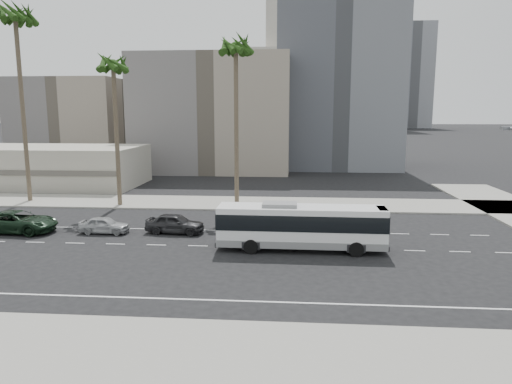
# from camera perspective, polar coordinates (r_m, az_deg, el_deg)

# --- Properties ---
(ground) EXTENTS (700.00, 700.00, 0.00)m
(ground) POSITION_cam_1_polar(r_m,az_deg,el_deg) (32.89, 3.29, -6.81)
(ground) COLOR black
(ground) RESTS_ON ground
(sidewalk_north) EXTENTS (120.00, 7.00, 0.15)m
(sidewalk_north) POSITION_cam_1_polar(r_m,az_deg,el_deg) (47.94, 3.69, -1.46)
(sidewalk_north) COLOR gray
(sidewalk_north) RESTS_ON ground
(sidewalk_south) EXTENTS (120.00, 7.00, 0.15)m
(sidewalk_south) POSITION_cam_1_polar(r_m,az_deg,el_deg) (18.53, 2.20, -20.33)
(sidewalk_south) COLOR gray
(sidewalk_south) RESTS_ON ground
(commercial_low) EXTENTS (22.00, 12.16, 5.00)m
(commercial_low) POSITION_cam_1_polar(r_m,az_deg,el_deg) (65.50, -23.43, 2.91)
(commercial_low) COLOR #B0AA99
(commercial_low) RESTS_ON ground
(midrise_beige_west) EXTENTS (24.00, 18.00, 18.00)m
(midrise_beige_west) POSITION_cam_1_polar(r_m,az_deg,el_deg) (77.56, -4.93, 9.42)
(midrise_beige_west) COLOR slate
(midrise_beige_west) RESTS_ON ground
(midrise_gray_center) EXTENTS (20.00, 20.00, 26.00)m
(midrise_gray_center) POSITION_cam_1_polar(r_m,az_deg,el_deg) (83.94, 9.75, 12.07)
(midrise_gray_center) COLOR #52555C
(midrise_gray_center) RESTS_ON ground
(midrise_beige_far) EXTENTS (18.00, 16.00, 15.00)m
(midrise_beige_far) POSITION_cam_1_polar(r_m,az_deg,el_deg) (90.22, -21.06, 7.90)
(midrise_beige_far) COLOR slate
(midrise_beige_far) RESTS_ON ground
(civic_tower) EXTENTS (42.00, 42.00, 129.00)m
(civic_tower) POSITION_cam_1_polar(r_m,az_deg,el_deg) (283.08, 4.07, 15.67)
(civic_tower) COLOR beige
(civic_tower) RESTS_ON ground
(highrise_right) EXTENTS (26.00, 26.00, 70.00)m
(highrise_right) POSITION_cam_1_polar(r_m,az_deg,el_deg) (266.51, 14.54, 14.94)
(highrise_right) COLOR slate
(highrise_right) RESTS_ON ground
(highrise_far) EXTENTS (22.00, 22.00, 60.00)m
(highrise_far) POSITION_cam_1_polar(r_m,az_deg,el_deg) (300.39, 18.32, 13.18)
(highrise_far) COLOR slate
(highrise_far) RESTS_ON ground
(city_bus) EXTENTS (11.42, 2.79, 3.27)m
(city_bus) POSITION_cam_1_polar(r_m,az_deg,el_deg) (32.11, 5.51, -4.08)
(city_bus) COLOR white
(city_bus) RESTS_ON ground
(car_a) EXTENTS (2.26, 4.71, 1.55)m
(car_a) POSITION_cam_1_polar(r_m,az_deg,el_deg) (37.13, -9.83, -3.78)
(car_a) COLOR #272729
(car_a) RESTS_ON ground
(car_b) EXTENTS (1.62, 3.88, 1.31)m
(car_b) POSITION_cam_1_polar(r_m,az_deg,el_deg) (38.44, -17.99, -3.83)
(car_b) COLOR #A4A6A8
(car_b) RESTS_ON ground
(car_c) EXTENTS (3.06, 6.22, 1.70)m
(car_c) POSITION_cam_1_polar(r_m,az_deg,el_deg) (41.26, -27.06, -3.25)
(car_c) COLOR black
(car_c) RESTS_ON ground
(palm_near) EXTENTS (4.95, 4.95, 16.66)m
(palm_near) POSITION_cam_1_polar(r_m,az_deg,el_deg) (46.67, -2.48, 16.78)
(palm_near) COLOR brown
(palm_near) RESTS_ON ground
(palm_mid) EXTENTS (4.85, 4.85, 15.00)m
(palm_mid) POSITION_cam_1_polar(r_m,az_deg,el_deg) (48.39, -16.99, 14.23)
(palm_mid) COLOR brown
(palm_mid) RESTS_ON ground
(palm_far) EXTENTS (5.87, 5.87, 20.14)m
(palm_far) POSITION_cam_1_polar(r_m,az_deg,el_deg) (54.76, -27.26, 18.09)
(palm_far) COLOR brown
(palm_far) RESTS_ON ground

